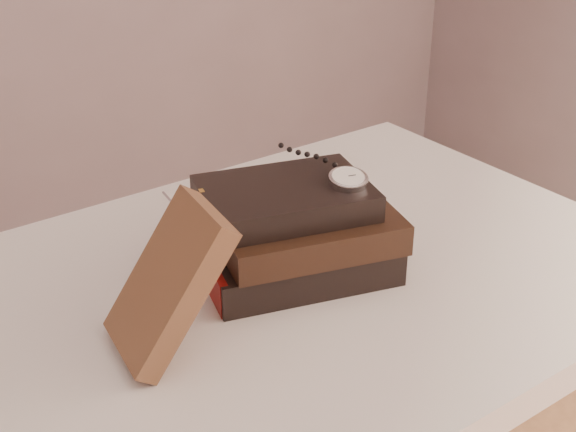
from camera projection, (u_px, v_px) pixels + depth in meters
table at (241, 359)px, 0.94m from camera, size 1.00×0.60×0.75m
book_stack at (296, 233)px, 0.92m from camera, size 0.25×0.21×0.11m
journal at (169, 282)px, 0.78m from camera, size 0.13×0.12×0.15m
pocket_watch at (344, 177)px, 0.90m from camera, size 0.06×0.15×0.02m
eyeglasses at (214, 207)px, 0.96m from camera, size 0.12×0.13×0.04m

